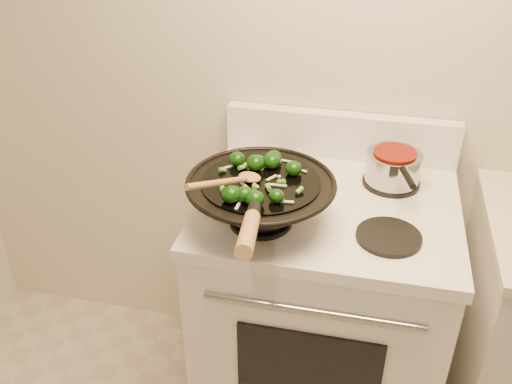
# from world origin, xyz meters

# --- Properties ---
(stove) EXTENTS (0.78, 0.67, 1.08)m
(stove) POSITION_xyz_m (-0.26, 1.17, 0.47)
(stove) COLOR white
(stove) RESTS_ON ground
(wok) EXTENTS (0.42, 0.69, 0.27)m
(wok) POSITION_xyz_m (-0.44, 1.01, 1.00)
(wok) COLOR black
(wok) RESTS_ON stove
(stirfry) EXTENTS (0.26, 0.29, 0.05)m
(stirfry) POSITION_xyz_m (-0.45, 1.02, 1.08)
(stirfry) COLOR black
(stirfry) RESTS_ON wok
(wooden_spoon) EXTENTS (0.14, 0.29, 0.12)m
(wooden_spoon) POSITION_xyz_m (-0.50, 0.94, 1.10)
(wooden_spoon) COLOR #A37240
(wooden_spoon) RESTS_ON wok
(saucepan) EXTENTS (0.17, 0.27, 0.10)m
(saucepan) POSITION_xyz_m (-0.08, 1.32, 0.98)
(saucepan) COLOR #94979C
(saucepan) RESTS_ON stove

